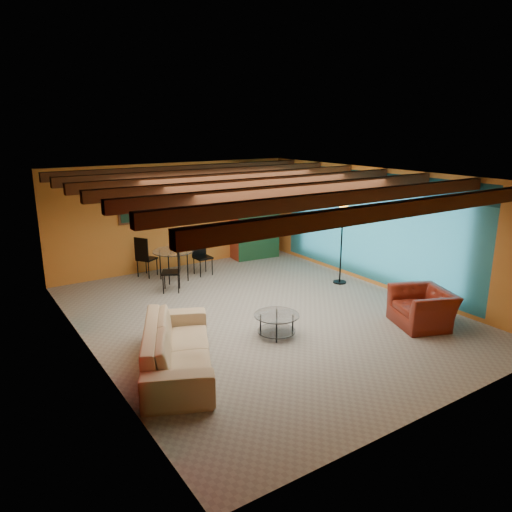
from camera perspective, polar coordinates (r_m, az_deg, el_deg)
room at (r=9.03m, az=0.31°, el=7.31°), size 6.52×8.01×2.71m
sofa at (r=7.51m, az=-9.26°, el=-10.59°), size 1.92×2.67×0.73m
armchair at (r=9.46m, az=19.10°, el=-5.81°), size 1.25×1.33×0.69m
coffee_table at (r=8.58m, az=2.45°, el=-8.14°), size 0.92×0.92×0.41m
dining_table at (r=11.61m, az=-9.74°, el=-0.46°), size 2.01×2.01×1.02m
armoire at (r=13.39m, az=-0.35°, el=4.32°), size 1.27×0.72×2.13m
floor_lamp at (r=11.32m, az=10.09°, el=1.56°), size 0.44×0.44×1.95m
ceiling_fan at (r=8.94m, az=0.71°, el=7.22°), size 1.50×1.50×0.44m
painting at (r=12.16m, az=-13.45°, el=5.57°), size 1.05×0.03×0.65m
potted_plant at (r=13.21m, az=-0.36°, el=9.98°), size 0.55×0.51×0.52m
vase at (r=11.47m, az=-9.87°, el=2.42°), size 0.21×0.21×0.18m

